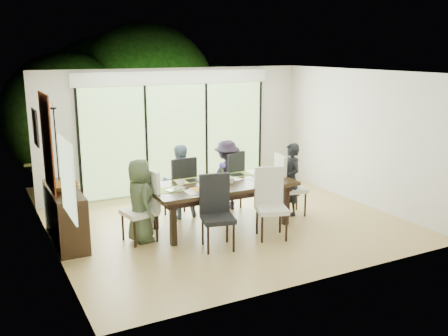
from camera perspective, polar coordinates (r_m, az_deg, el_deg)
name	(u,v)px	position (r m, az deg, el deg)	size (l,w,h in m)	color
floor	(230,225)	(9.04, 0.73, -6.54)	(6.00, 5.00, 0.01)	olive
ceiling	(231,72)	(8.50, 0.79, 10.89)	(6.00, 5.00, 0.01)	white
wall_back	(176,131)	(10.91, -5.48, 4.24)	(6.00, 0.02, 2.70)	beige
wall_front	(321,186)	(6.62, 11.05, -1.99)	(6.00, 0.02, 2.70)	white
wall_left	(50,170)	(7.75, -19.26, -0.25)	(0.02, 5.00, 2.70)	silver
wall_right	(363,138)	(10.41, 15.56, 3.36)	(0.02, 5.00, 2.70)	beige
glass_doors	(177,138)	(10.90, -5.38, 3.44)	(4.20, 0.02, 2.30)	#598C3F
blinds_header	(176,77)	(10.74, -5.51, 10.27)	(4.40, 0.06, 0.28)	white
mullion_a	(79,147)	(10.31, -16.25, 2.37)	(0.05, 0.04, 2.30)	black
mullion_b	(146,141)	(10.65, -8.85, 3.10)	(0.05, 0.04, 2.30)	black
mullion_c	(206,136)	(11.17, -2.03, 3.73)	(0.05, 0.04, 2.30)	black
mullion_d	(260,131)	(11.83, 4.13, 4.25)	(0.05, 0.04, 2.30)	black
side_window	(67,178)	(6.57, -17.46, -1.15)	(0.02, 0.90, 1.00)	#8CAD7F
deck	(164,183)	(12.02, -6.92, -1.76)	(6.00, 1.80, 0.10)	#523123
rail_top	(152,153)	(12.62, -8.28, 1.72)	(6.00, 0.08, 0.06)	brown
foliage_left	(68,117)	(12.99, -17.44, 5.56)	(3.20, 3.20, 3.20)	#14380F
foliage_mid	(144,97)	(14.06, -9.08, 8.05)	(4.00, 4.00, 4.00)	#14380F
foliage_right	(216,116)	(14.07, -0.94, 6.00)	(2.80, 2.80, 2.80)	#14380F
foliage_far	(102,103)	(14.47, -13.72, 7.27)	(3.60, 3.60, 3.60)	#14380F
table_top	(221,185)	(8.73, -0.34, -1.93)	(2.57, 1.18, 0.06)	black
table_apron	(221,190)	(8.76, -0.34, -2.53)	(2.35, 0.96, 0.11)	black
table_leg_fl	(173,223)	(8.06, -5.83, -6.33)	(0.10, 0.10, 0.74)	black
table_leg_fr	(286,205)	(9.02, 7.06, -4.17)	(0.10, 0.10, 0.74)	black
table_leg_bl	(155,209)	(8.82, -7.90, -4.62)	(0.10, 0.10, 0.74)	black
table_leg_br	(261,193)	(9.71, 4.20, -2.83)	(0.10, 0.10, 0.74)	black
chair_left_end	(139,207)	(8.24, -9.69, -4.39)	(0.49, 0.49, 1.18)	white
chair_right_end	(292,184)	(9.53, 7.73, -1.86)	(0.49, 0.49, 1.18)	silver
chair_far_left	(179,186)	(9.35, -5.17, -2.10)	(0.49, 0.49, 1.18)	black
chair_far_right	(226,180)	(9.75, 0.27, -1.38)	(0.49, 0.49, 1.18)	black
chair_near_left	(218,213)	(7.83, -0.70, -5.16)	(0.49, 0.49, 1.18)	black
chair_near_right	(272,204)	(8.30, 5.49, -4.12)	(0.49, 0.49, 1.18)	silver
person_left_end	(140,201)	(8.22, -9.59, -3.70)	(0.64, 0.40, 1.38)	#404E34
person_right_end	(291,179)	(9.49, 7.65, -1.29)	(0.64, 0.40, 1.38)	black
person_far_left	(179,181)	(9.30, -5.14, -1.53)	(0.64, 0.40, 1.38)	#7D98B4
person_far_right	(227,175)	(9.71, 0.33, -0.83)	(0.64, 0.40, 1.38)	#271F2F
placemat_left	(170,190)	(8.35, -6.16, -2.48)	(0.47, 0.34, 0.01)	#98B741
placemat_right	(267,177)	(9.18, 4.95, -0.98)	(0.47, 0.34, 0.01)	#93B440
placemat_far_l	(188,181)	(8.89, -4.10, -1.45)	(0.47, 0.34, 0.01)	#A9C044
placemat_far_r	(238,174)	(9.31, 1.56, -0.72)	(0.47, 0.34, 0.01)	#80B741
placemat_paper	(200,191)	(8.23, -2.80, -2.65)	(0.47, 0.34, 0.01)	white
tablet_far_l	(195,180)	(8.88, -3.38, -1.39)	(0.28, 0.19, 0.01)	black
tablet_far_r	(236,175)	(9.25, 1.44, -0.77)	(0.26, 0.18, 0.01)	black
papers	(257,179)	(9.01, 3.78, -1.24)	(0.32, 0.24, 0.00)	white
platter_base	(200,190)	(8.23, -2.80, -2.54)	(0.28, 0.28, 0.03)	white
platter_snacks	(200,189)	(8.22, -2.80, -2.41)	(0.21, 0.21, 0.01)	orange
vase	(222,178)	(8.77, -0.20, -1.20)	(0.09, 0.09, 0.13)	silver
hyacinth_stems	(222,171)	(8.74, -0.20, -0.39)	(0.04, 0.04, 0.17)	#337226
hyacinth_blooms	(222,165)	(8.72, -0.20, 0.29)	(0.12, 0.12, 0.12)	#6054D2
laptop	(178,190)	(8.29, -5.27, -2.49)	(0.35, 0.23, 0.03)	silver
cup_a	(181,183)	(8.56, -4.97, -1.72)	(0.13, 0.13, 0.10)	white
cup_b	(231,181)	(8.69, 0.84, -1.44)	(0.11, 0.11, 0.10)	white
cup_c	(257,174)	(9.17, 3.83, -0.66)	(0.13, 0.13, 0.10)	white
book	(232,180)	(8.88, 0.95, -1.39)	(0.18, 0.24, 0.02)	white
sideboard	(65,215)	(8.56, -17.69, -5.17)	(0.45, 1.59, 0.89)	black
bowl	(64,187)	(8.32, -17.82, -2.07)	(0.47, 0.47, 0.12)	brown
candlestick_base	(59,183)	(8.76, -18.31, -1.60)	(0.10, 0.10, 0.04)	black
candlestick_shaft	(56,146)	(8.63, -18.62, 2.42)	(0.02, 0.02, 1.24)	black
candlestick_pan	(53,108)	(8.54, -18.93, 6.47)	(0.10, 0.10, 0.03)	black
candle	(53,105)	(8.53, -18.96, 6.87)	(0.04, 0.04, 0.10)	silver
tapestry	(47,142)	(8.08, -19.60, 2.79)	(0.02, 1.00, 1.50)	maroon
art_frame	(35,127)	(9.35, -20.77, 4.37)	(0.03, 0.55, 0.65)	black
art_canvas	(36,127)	(9.35, -20.65, 4.38)	(0.01, 0.45, 0.55)	#18444D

